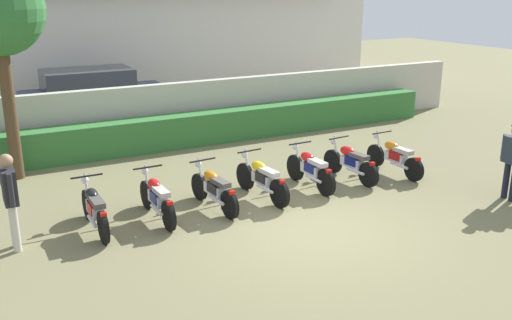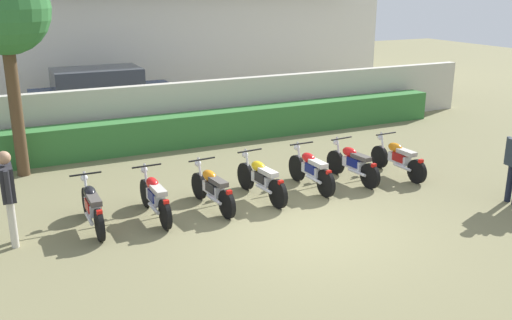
{
  "view_description": "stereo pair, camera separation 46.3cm",
  "coord_description": "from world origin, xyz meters",
  "px_view_note": "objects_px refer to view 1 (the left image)",
  "views": [
    {
      "loc": [
        -5.57,
        -8.18,
        4.41
      ],
      "look_at": [
        0.0,
        2.22,
        0.77
      ],
      "focal_mm": 39.94,
      "sensor_mm": 36.0,
      "label": 1
    },
    {
      "loc": [
        -5.16,
        -8.39,
        4.41
      ],
      "look_at": [
        0.0,
        2.22,
        0.77
      ],
      "focal_mm": 39.94,
      "sensor_mm": 36.0,
      "label": 2
    }
  ],
  "objects_px": {
    "motorcycle_in_row_6": "(395,156)",
    "inspector_person": "(10,193)",
    "motorcycle_in_row_4": "(310,169)",
    "motorcycle_in_row_1": "(157,198)",
    "motorcycle_in_row_0": "(94,208)",
    "motorcycle_in_row_3": "(262,178)",
    "parked_car": "(94,99)",
    "motorcycle_in_row_5": "(351,162)",
    "motorcycle_in_row_2": "(214,189)"
  },
  "relations": [
    {
      "from": "motorcycle_in_row_1",
      "to": "inspector_person",
      "type": "xyz_separation_m",
      "value": [
        -2.6,
        -0.12,
        0.59
      ]
    },
    {
      "from": "motorcycle_in_row_5",
      "to": "parked_car",
      "type": "bearing_deg",
      "value": 21.43
    },
    {
      "from": "motorcycle_in_row_2",
      "to": "motorcycle_in_row_4",
      "type": "distance_m",
      "value": 2.44
    },
    {
      "from": "inspector_person",
      "to": "motorcycle_in_row_1",
      "type": "bearing_deg",
      "value": 2.58
    },
    {
      "from": "parked_car",
      "to": "motorcycle_in_row_5",
      "type": "height_order",
      "value": "parked_car"
    },
    {
      "from": "motorcycle_in_row_4",
      "to": "motorcycle_in_row_6",
      "type": "distance_m",
      "value": 2.37
    },
    {
      "from": "motorcycle_in_row_4",
      "to": "motorcycle_in_row_2",
      "type": "bearing_deg",
      "value": 91.89
    },
    {
      "from": "motorcycle_in_row_3",
      "to": "motorcycle_in_row_4",
      "type": "distance_m",
      "value": 1.28
    },
    {
      "from": "motorcycle_in_row_2",
      "to": "motorcycle_in_row_3",
      "type": "height_order",
      "value": "motorcycle_in_row_3"
    },
    {
      "from": "motorcycle_in_row_4",
      "to": "parked_car",
      "type": "bearing_deg",
      "value": 18.77
    },
    {
      "from": "motorcycle_in_row_5",
      "to": "motorcycle_in_row_6",
      "type": "xyz_separation_m",
      "value": [
        1.23,
        -0.13,
        -0.01
      ]
    },
    {
      "from": "motorcycle_in_row_0",
      "to": "motorcycle_in_row_3",
      "type": "relative_size",
      "value": 0.96
    },
    {
      "from": "motorcycle_in_row_2",
      "to": "motorcycle_in_row_5",
      "type": "xyz_separation_m",
      "value": [
        3.58,
        0.15,
        0.0
      ]
    },
    {
      "from": "motorcycle_in_row_1",
      "to": "inspector_person",
      "type": "distance_m",
      "value": 2.67
    },
    {
      "from": "parked_car",
      "to": "motorcycle_in_row_6",
      "type": "relative_size",
      "value": 2.38
    },
    {
      "from": "motorcycle_in_row_1",
      "to": "motorcycle_in_row_6",
      "type": "height_order",
      "value": "motorcycle_in_row_1"
    },
    {
      "from": "parked_car",
      "to": "motorcycle_in_row_3",
      "type": "height_order",
      "value": "parked_car"
    },
    {
      "from": "motorcycle_in_row_0",
      "to": "motorcycle_in_row_4",
      "type": "distance_m",
      "value": 4.84
    },
    {
      "from": "motorcycle_in_row_6",
      "to": "motorcycle_in_row_3",
      "type": "bearing_deg",
      "value": 87.55
    },
    {
      "from": "parked_car",
      "to": "motorcycle_in_row_5",
      "type": "distance_m",
      "value": 9.02
    },
    {
      "from": "motorcycle_in_row_2",
      "to": "motorcycle_in_row_5",
      "type": "bearing_deg",
      "value": -93.03
    },
    {
      "from": "motorcycle_in_row_1",
      "to": "motorcycle_in_row_2",
      "type": "height_order",
      "value": "motorcycle_in_row_1"
    },
    {
      "from": "motorcycle_in_row_5",
      "to": "motorcycle_in_row_0",
      "type": "bearing_deg",
      "value": 85.43
    },
    {
      "from": "motorcycle_in_row_4",
      "to": "motorcycle_in_row_5",
      "type": "height_order",
      "value": "motorcycle_in_row_4"
    },
    {
      "from": "motorcycle_in_row_4",
      "to": "motorcycle_in_row_6",
      "type": "height_order",
      "value": "motorcycle_in_row_4"
    },
    {
      "from": "motorcycle_in_row_1",
      "to": "motorcycle_in_row_5",
      "type": "distance_m",
      "value": 4.77
    },
    {
      "from": "motorcycle_in_row_3",
      "to": "motorcycle_in_row_2",
      "type": "bearing_deg",
      "value": 88.23
    },
    {
      "from": "motorcycle_in_row_0",
      "to": "motorcycle_in_row_3",
      "type": "height_order",
      "value": "motorcycle_in_row_3"
    },
    {
      "from": "motorcycle_in_row_5",
      "to": "motorcycle_in_row_2",
      "type": "bearing_deg",
      "value": 86.96
    },
    {
      "from": "motorcycle_in_row_3",
      "to": "motorcycle_in_row_5",
      "type": "distance_m",
      "value": 2.43
    },
    {
      "from": "motorcycle_in_row_2",
      "to": "motorcycle_in_row_6",
      "type": "xyz_separation_m",
      "value": [
        4.81,
        0.03,
        -0.0
      ]
    },
    {
      "from": "parked_car",
      "to": "inspector_person",
      "type": "relative_size",
      "value": 2.62
    },
    {
      "from": "motorcycle_in_row_1",
      "to": "motorcycle_in_row_2",
      "type": "xyz_separation_m",
      "value": [
        1.2,
        -0.05,
        -0.0
      ]
    },
    {
      "from": "motorcycle_in_row_0",
      "to": "motorcycle_in_row_5",
      "type": "bearing_deg",
      "value": -89.22
    },
    {
      "from": "motorcycle_in_row_4",
      "to": "inspector_person",
      "type": "height_order",
      "value": "inspector_person"
    },
    {
      "from": "motorcycle_in_row_2",
      "to": "motorcycle_in_row_3",
      "type": "xyz_separation_m",
      "value": [
        1.15,
        0.07,
        0.01
      ]
    },
    {
      "from": "motorcycle_in_row_6",
      "to": "inspector_person",
      "type": "xyz_separation_m",
      "value": [
        -8.61,
        -0.1,
        0.59
      ]
    },
    {
      "from": "motorcycle_in_row_0",
      "to": "motorcycle_in_row_1",
      "type": "relative_size",
      "value": 0.99
    },
    {
      "from": "parked_car",
      "to": "motorcycle_in_row_5",
      "type": "relative_size",
      "value": 2.5
    },
    {
      "from": "motorcycle_in_row_2",
      "to": "motorcycle_in_row_6",
      "type": "height_order",
      "value": "motorcycle_in_row_2"
    },
    {
      "from": "motorcycle_in_row_0",
      "to": "motorcycle_in_row_3",
      "type": "xyz_separation_m",
      "value": [
        3.55,
        0.01,
        0.01
      ]
    },
    {
      "from": "parked_car",
      "to": "motorcycle_in_row_6",
      "type": "distance_m",
      "value": 9.74
    },
    {
      "from": "inspector_person",
      "to": "motorcycle_in_row_2",
      "type": "bearing_deg",
      "value": 1.06
    },
    {
      "from": "motorcycle_in_row_3",
      "to": "motorcycle_in_row_5",
      "type": "relative_size",
      "value": 1.07
    },
    {
      "from": "motorcycle_in_row_6",
      "to": "inspector_person",
      "type": "relative_size",
      "value": 1.1
    },
    {
      "from": "motorcycle_in_row_4",
      "to": "inspector_person",
      "type": "distance_m",
      "value": 6.26
    },
    {
      "from": "motorcycle_in_row_2",
      "to": "motorcycle_in_row_5",
      "type": "relative_size",
      "value": 1.01
    },
    {
      "from": "parked_car",
      "to": "motorcycle_in_row_4",
      "type": "distance_m",
      "value": 8.58
    },
    {
      "from": "parked_car",
      "to": "motorcycle_in_row_0",
      "type": "xyz_separation_m",
      "value": [
        -1.9,
        -8.13,
        -0.49
      ]
    },
    {
      "from": "motorcycle_in_row_0",
      "to": "inspector_person",
      "type": "relative_size",
      "value": 1.07
    }
  ]
}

